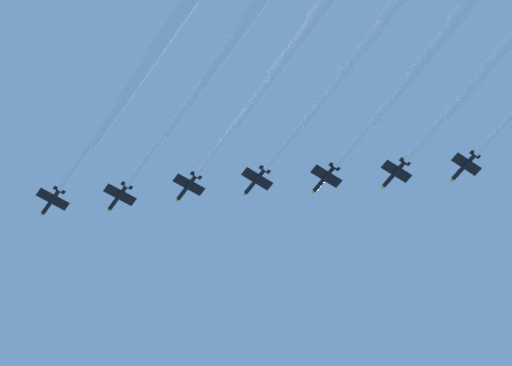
% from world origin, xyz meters
% --- Properties ---
extents(jet_lead, '(45.15, 56.89, 3.87)m').
position_xyz_m(jet_lead, '(-26.44, -29.97, 152.69)').
color(jet_lead, black).
extents(jet_port_inner, '(51.76, 65.96, 3.93)m').
position_xyz_m(jet_port_inner, '(-4.70, -36.88, 151.87)').
color(jet_port_inner, black).
extents(jet_starboard_inner, '(49.06, 63.25, 3.92)m').
position_xyz_m(jet_starboard_inner, '(11.01, -36.13, 154.19)').
color(jet_starboard_inner, black).
extents(jet_port_mid, '(47.47, 60.21, 3.85)m').
position_xyz_m(jet_port_mid, '(27.45, -35.21, 154.21)').
color(jet_port_mid, black).
extents(jet_starboard_mid, '(44.73, 57.40, 3.87)m').
position_xyz_m(jet_starboard_mid, '(43.12, -34.39, 152.27)').
color(jet_starboard_mid, black).
extents(jet_port_outer, '(44.71, 57.85, 3.93)m').
position_xyz_m(jet_port_outer, '(60.53, -35.67, 151.59)').
color(jet_port_outer, black).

